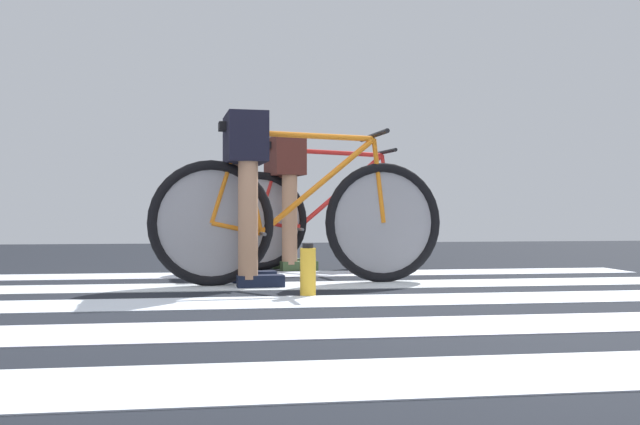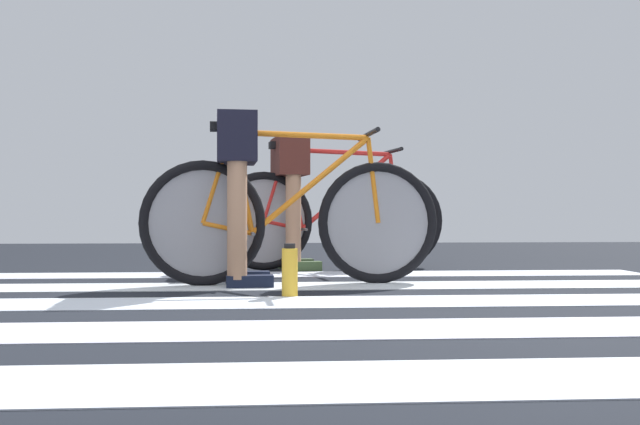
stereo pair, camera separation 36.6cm
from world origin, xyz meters
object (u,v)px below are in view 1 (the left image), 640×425
cyclist_2_of_2 (285,184)px  water_bottle (308,271)px  cyclist_1_of_2 (246,175)px  bicycle_2_of_2 (326,217)px  bicycle_1_of_2 (299,218)px

cyclist_2_of_2 → water_bottle: (-0.04, -1.67, -0.50)m
cyclist_1_of_2 → bicycle_2_of_2: size_ratio=0.57×
bicycle_1_of_2 → bicycle_2_of_2: 1.18m
bicycle_2_of_2 → water_bottle: 1.78m
bicycle_1_of_2 → bicycle_2_of_2: same height
bicycle_2_of_2 → cyclist_2_of_2: size_ratio=1.78×
bicycle_2_of_2 → bicycle_1_of_2: bearing=-115.3°
cyclist_1_of_2 → cyclist_2_of_2: size_ratio=1.01×
water_bottle → bicycle_2_of_2: bearing=78.5°
cyclist_2_of_2 → cyclist_1_of_2: bearing=-115.8°
cyclist_2_of_2 → bicycle_1_of_2: bearing=-100.3°
bicycle_2_of_2 → water_bottle: bicycle_2_of_2 is taller
cyclist_1_of_2 → water_bottle: (0.29, -0.56, -0.51)m
cyclist_1_of_2 → bicycle_2_of_2: bearing=56.6°
cyclist_1_of_2 → water_bottle: cyclist_1_of_2 is taller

